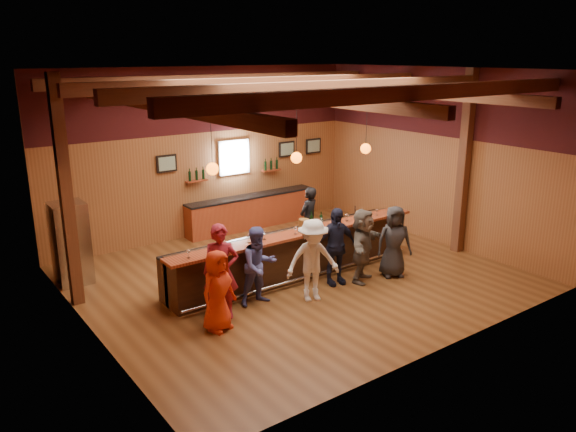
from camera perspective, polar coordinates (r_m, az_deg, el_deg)
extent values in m
plane|color=brown|center=(12.64, 0.80, -6.19)|extent=(9.00, 9.00, 0.00)
cube|color=brown|center=(15.30, -8.23, 6.39)|extent=(9.00, 0.04, 4.50)
cube|color=brown|center=(9.19, 15.98, -0.68)|extent=(9.00, 0.04, 4.50)
cube|color=brown|center=(10.02, -20.23, 0.32)|extent=(0.04, 8.00, 4.50)
cube|color=brown|center=(15.05, 14.76, 5.86)|extent=(0.04, 8.00, 4.50)
cube|color=brown|center=(11.69, 0.89, 14.65)|extent=(9.00, 8.00, 0.04)
cube|color=#3A1011|center=(15.11, -8.41, 11.61)|extent=(9.00, 0.01, 1.70)
cube|color=#3A1011|center=(9.76, -20.92, 8.27)|extent=(0.01, 8.00, 1.70)
cube|color=#3A1011|center=(14.86, 15.11, 11.16)|extent=(0.01, 8.00, 1.70)
cube|color=#532A17|center=(11.46, -21.64, 2.10)|extent=(0.22, 0.22, 4.50)
cube|color=#532A17|center=(14.33, 17.46, 5.15)|extent=(0.22, 0.22, 4.50)
cube|color=#532A17|center=(9.48, 12.09, 12.11)|extent=(8.80, 0.20, 0.25)
cube|color=#532A17|center=(10.92, 4.12, 12.92)|extent=(8.80, 0.20, 0.25)
cube|color=#532A17|center=(12.52, -1.94, 13.37)|extent=(8.80, 0.20, 0.25)
cube|color=#532A17|center=(14.21, -6.60, 13.62)|extent=(8.80, 0.20, 0.25)
cube|color=#532A17|center=(10.21, -12.97, 10.92)|extent=(0.18, 7.80, 0.22)
cube|color=#532A17|center=(11.72, 0.88, 11.96)|extent=(0.18, 7.80, 0.22)
cube|color=#532A17|center=(13.73, 11.19, 12.29)|extent=(0.18, 7.80, 0.22)
cube|color=black|center=(12.45, 0.81, -3.96)|extent=(6.00, 0.60, 1.05)
cube|color=maroon|center=(12.14, 1.33, -1.74)|extent=(6.30, 0.50, 0.06)
cube|color=black|center=(12.61, -0.21, -1.77)|extent=(6.00, 0.48, 0.05)
cube|color=black|center=(12.77, -0.21, -3.80)|extent=(6.00, 0.48, 0.90)
cube|color=silver|center=(13.84, 6.52, -0.43)|extent=(0.45, 0.40, 0.14)
cube|color=silver|center=(14.17, 8.01, -0.09)|extent=(0.45, 0.40, 0.14)
cylinder|color=silver|center=(12.28, 1.99, -6.15)|extent=(6.00, 0.06, 0.06)
cube|color=maroon|center=(16.04, -3.72, 0.39)|extent=(4.00, 0.50, 0.90)
cube|color=black|center=(15.92, -3.75, 2.03)|extent=(4.00, 0.52, 0.05)
cube|color=silver|center=(15.67, -5.52, 5.97)|extent=(0.95, 0.08, 0.95)
cube|color=white|center=(15.63, -5.43, 5.95)|extent=(0.78, 0.01, 0.78)
cube|color=black|center=(14.76, -12.22, 5.24)|extent=(0.55, 0.04, 0.45)
cube|color=silver|center=(14.73, -12.18, 5.22)|extent=(0.45, 0.01, 0.35)
cube|color=black|center=(16.63, -0.13, 6.81)|extent=(0.55, 0.04, 0.45)
cube|color=silver|center=(16.61, -0.08, 6.80)|extent=(0.45, 0.01, 0.35)
cube|color=black|center=(17.22, 2.59, 7.13)|extent=(0.55, 0.04, 0.45)
cube|color=silver|center=(17.20, 2.64, 7.12)|extent=(0.45, 0.01, 0.35)
cube|color=maroon|center=(15.15, -9.25, 3.55)|extent=(0.60, 0.18, 0.04)
cylinder|color=black|center=(15.03, -9.95, 4.00)|extent=(0.07, 0.07, 0.26)
cylinder|color=black|center=(15.12, -9.27, 4.10)|extent=(0.07, 0.07, 0.26)
cylinder|color=black|center=(15.20, -8.60, 4.20)|extent=(0.07, 0.07, 0.26)
cube|color=maroon|center=(16.34, -1.72, 4.68)|extent=(0.60, 0.18, 0.04)
cylinder|color=black|center=(16.20, -2.31, 5.11)|extent=(0.07, 0.07, 0.26)
cylinder|color=black|center=(16.31, -1.72, 5.19)|extent=(0.07, 0.07, 0.26)
cylinder|color=black|center=(16.42, -1.14, 5.27)|extent=(0.07, 0.07, 0.26)
cylinder|color=black|center=(10.71, -7.81, 8.04)|extent=(0.01, 0.01, 1.25)
sphere|color=#FF630C|center=(10.82, -7.68, 4.77)|extent=(0.24, 0.24, 0.24)
cylinder|color=black|center=(11.78, 0.87, 8.93)|extent=(0.01, 0.01, 1.25)
sphere|color=#FF630C|center=(11.88, 0.86, 5.93)|extent=(0.24, 0.24, 0.24)
cylinder|color=black|center=(13.07, 8.00, 9.50)|extent=(0.01, 0.01, 1.25)
sphere|color=#FF630C|center=(13.16, 7.89, 6.80)|extent=(0.24, 0.24, 0.24)
cube|color=silver|center=(12.91, -21.23, -2.60)|extent=(0.70, 0.70, 1.80)
imported|color=red|center=(10.16, -7.16, -7.53)|extent=(0.84, 0.67, 1.51)
imported|color=maroon|center=(10.55, -6.83, -5.65)|extent=(0.80, 0.72, 1.83)
imported|color=#4C5398|center=(11.09, -2.97, -5.08)|extent=(0.80, 0.64, 1.60)
imported|color=silver|center=(11.22, 2.52, -4.52)|extent=(1.24, 0.95, 1.70)
imported|color=black|center=(12.04, 4.81, -3.09)|extent=(1.06, 0.60, 1.70)
imported|color=#5F564C|center=(12.27, 7.59, -2.97)|extent=(1.55, 1.20, 1.64)
imported|color=#28282B|center=(12.66, 10.72, -2.56)|extent=(0.94, 0.82, 1.62)
imported|color=black|center=(14.01, 2.11, -0.35)|extent=(0.69, 0.55, 1.65)
cylinder|color=brown|center=(12.19, 1.61, -0.89)|extent=(0.23, 0.23, 0.25)
cylinder|color=black|center=(12.43, 2.38, -0.53)|extent=(0.08, 0.08, 0.26)
cylinder|color=black|center=(12.39, 2.39, 0.25)|extent=(0.03, 0.03, 0.09)
cylinder|color=black|center=(12.57, 3.37, -0.42)|extent=(0.07, 0.07, 0.23)
cylinder|color=black|center=(12.53, 3.38, 0.26)|extent=(0.02, 0.02, 0.08)
cylinder|color=silver|center=(10.76, -10.07, -4.20)|extent=(0.07, 0.07, 0.01)
cylinder|color=silver|center=(10.74, -10.08, -3.94)|extent=(0.01, 0.01, 0.10)
sphere|color=silver|center=(10.72, -10.10, -3.55)|extent=(0.08, 0.08, 0.08)
cylinder|color=silver|center=(11.12, -6.41, -3.37)|extent=(0.07, 0.07, 0.01)
cylinder|color=silver|center=(11.10, -6.42, -3.10)|extent=(0.01, 0.01, 0.10)
sphere|color=silver|center=(11.07, -6.43, -2.70)|extent=(0.08, 0.08, 0.08)
cylinder|color=silver|center=(11.46, -3.97, -2.69)|extent=(0.08, 0.08, 0.01)
cylinder|color=silver|center=(11.44, -3.98, -2.41)|extent=(0.01, 0.01, 0.11)
sphere|color=silver|center=(11.42, -3.99, -1.99)|extent=(0.09, 0.09, 0.09)
cylinder|color=silver|center=(11.64, -2.42, -2.36)|extent=(0.07, 0.07, 0.01)
cylinder|color=silver|center=(11.62, -2.42, -2.10)|extent=(0.01, 0.01, 0.10)
sphere|color=silver|center=(11.60, -2.43, -1.71)|extent=(0.08, 0.08, 0.08)
cylinder|color=silver|center=(11.97, 0.76, -1.83)|extent=(0.07, 0.07, 0.01)
cylinder|color=silver|center=(11.95, 0.76, -1.60)|extent=(0.01, 0.01, 0.09)
sphere|color=silver|center=(11.93, 0.76, -1.25)|extent=(0.07, 0.07, 0.07)
cylinder|color=silver|center=(12.52, 3.40, -1.03)|extent=(0.08, 0.08, 0.01)
cylinder|color=silver|center=(12.50, 3.41, -0.77)|extent=(0.01, 0.01, 0.11)
sphere|color=silver|center=(12.48, 3.41, -0.38)|extent=(0.09, 0.09, 0.09)
cylinder|color=silver|center=(12.95, 6.01, -0.50)|extent=(0.07, 0.07, 0.01)
cylinder|color=silver|center=(12.94, 6.01, -0.27)|extent=(0.01, 0.01, 0.10)
sphere|color=silver|center=(12.91, 6.02, 0.07)|extent=(0.08, 0.08, 0.08)
cylinder|color=silver|center=(13.50, 8.99, 0.08)|extent=(0.06, 0.06, 0.01)
cylinder|color=silver|center=(13.49, 9.00, 0.28)|extent=(0.01, 0.01, 0.09)
sphere|color=silver|center=(13.47, 9.01, 0.58)|extent=(0.07, 0.07, 0.07)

